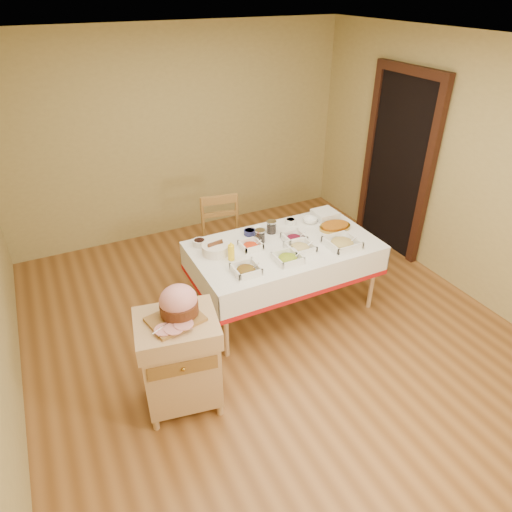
# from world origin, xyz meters

# --- Properties ---
(room_shell) EXTENTS (5.00, 5.00, 5.00)m
(room_shell) POSITION_xyz_m (0.00, 0.00, 1.30)
(room_shell) COLOR brown
(room_shell) RESTS_ON ground
(doorway) EXTENTS (0.09, 1.10, 2.20)m
(doorway) POSITION_xyz_m (2.20, 0.90, 1.11)
(doorway) COLOR black
(doorway) RESTS_ON ground
(dining_table) EXTENTS (1.82, 1.02, 0.76)m
(dining_table) POSITION_xyz_m (0.30, 0.30, 0.60)
(dining_table) COLOR tan
(dining_table) RESTS_ON ground
(butcher_cart) EXTENTS (0.69, 0.61, 0.86)m
(butcher_cart) POSITION_xyz_m (-1.05, -0.47, 0.49)
(butcher_cart) COLOR tan
(butcher_cart) RESTS_ON ground
(dining_chair) EXTENTS (0.52, 0.50, 1.00)m
(dining_chair) POSITION_xyz_m (-0.05, 1.03, 0.51)
(dining_chair) COLOR olive
(dining_chair) RESTS_ON ground
(ham_on_board) EXTENTS (0.40, 0.38, 0.26)m
(ham_on_board) POSITION_xyz_m (-1.01, -0.43, 0.97)
(ham_on_board) COLOR olive
(ham_on_board) RESTS_ON butcher_cart
(serving_dish_a) EXTENTS (0.23, 0.23, 0.10)m
(serving_dish_a) POSITION_xyz_m (-0.25, 0.02, 0.79)
(serving_dish_a) COLOR white
(serving_dish_a) RESTS_ON dining_table
(serving_dish_b) EXTENTS (0.24, 0.24, 0.10)m
(serving_dish_b) POSITION_xyz_m (0.18, 0.02, 0.79)
(serving_dish_b) COLOR white
(serving_dish_b) RESTS_ON dining_table
(serving_dish_c) EXTENTS (0.24, 0.24, 0.10)m
(serving_dish_c) POSITION_xyz_m (0.38, 0.14, 0.79)
(serving_dish_c) COLOR white
(serving_dish_c) RESTS_ON dining_table
(serving_dish_d) EXTENTS (0.30, 0.30, 0.11)m
(serving_dish_d) POSITION_xyz_m (0.79, 0.02, 0.80)
(serving_dish_d) COLOR white
(serving_dish_d) RESTS_ON dining_table
(serving_dish_e) EXTENTS (0.20, 0.20, 0.09)m
(serving_dish_e) POSITION_xyz_m (-0.02, 0.39, 0.79)
(serving_dish_e) COLOR white
(serving_dish_e) RESTS_ON dining_table
(serving_dish_f) EXTENTS (0.21, 0.20, 0.10)m
(serving_dish_f) POSITION_xyz_m (0.43, 0.33, 0.79)
(serving_dish_f) COLOR white
(serving_dish_f) RESTS_ON dining_table
(small_bowl_left) EXTENTS (0.13, 0.13, 0.06)m
(small_bowl_left) POSITION_xyz_m (-0.45, 0.66, 0.79)
(small_bowl_left) COLOR white
(small_bowl_left) RESTS_ON dining_table
(small_bowl_mid) EXTENTS (0.12, 0.12, 0.05)m
(small_bowl_mid) POSITION_xyz_m (0.09, 0.64, 0.79)
(small_bowl_mid) COLOR navy
(small_bowl_mid) RESTS_ON dining_table
(small_bowl_right) EXTENTS (0.11, 0.11, 0.06)m
(small_bowl_right) POSITION_xyz_m (0.58, 0.65, 0.79)
(small_bowl_right) COLOR white
(small_bowl_right) RESTS_ON dining_table
(bowl_white_imported) EXTENTS (0.17, 0.17, 0.03)m
(bowl_white_imported) POSITION_xyz_m (0.20, 0.66, 0.78)
(bowl_white_imported) COLOR white
(bowl_white_imported) RESTS_ON dining_table
(bowl_small_imported) EXTENTS (0.20, 0.20, 0.05)m
(bowl_small_imported) POSITION_xyz_m (0.78, 0.59, 0.78)
(bowl_small_imported) COLOR white
(bowl_small_imported) RESTS_ON dining_table
(preserve_jar_left) EXTENTS (0.10, 0.10, 0.13)m
(preserve_jar_left) POSITION_xyz_m (0.11, 0.46, 0.82)
(preserve_jar_left) COLOR silver
(preserve_jar_left) RESTS_ON dining_table
(preserve_jar_right) EXTENTS (0.10, 0.10, 0.13)m
(preserve_jar_right) POSITION_xyz_m (0.30, 0.57, 0.82)
(preserve_jar_right) COLOR silver
(preserve_jar_right) RESTS_ON dining_table
(mustard_bottle) EXTENTS (0.06, 0.06, 0.19)m
(mustard_bottle) POSITION_xyz_m (-0.28, 0.27, 0.85)
(mustard_bottle) COLOR yellow
(mustard_bottle) RESTS_ON dining_table
(bread_basket) EXTENTS (0.26, 0.26, 0.11)m
(bread_basket) POSITION_xyz_m (-0.37, 0.44, 0.81)
(bread_basket) COLOR white
(bread_basket) RESTS_ON dining_table
(plate_stack) EXTENTS (0.24, 0.24, 0.09)m
(plate_stack) POSITION_xyz_m (0.98, 0.61, 0.80)
(plate_stack) COLOR white
(plate_stack) RESTS_ON dining_table
(brass_platter) EXTENTS (0.35, 0.25, 0.05)m
(brass_platter) POSITION_xyz_m (0.94, 0.36, 0.78)
(brass_platter) COLOR #B78D33
(brass_platter) RESTS_ON dining_table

